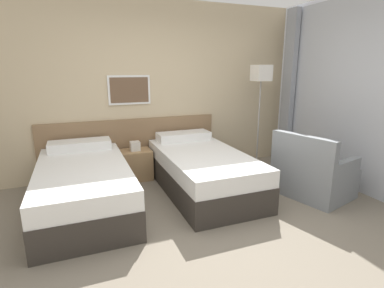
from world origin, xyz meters
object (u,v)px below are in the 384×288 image
(armchair, at_px, (312,176))
(nightstand, at_px, (136,164))
(bed_near_door, at_px, (84,186))
(floor_lamp, at_px, (261,81))
(bed_near_window, at_px, (202,170))

(armchair, bearing_deg, nightstand, 39.34)
(bed_near_door, distance_m, floor_lamp, 3.06)
(bed_near_door, height_order, nightstand, bed_near_door)
(bed_near_door, relative_size, bed_near_window, 1.00)
(bed_near_window, xyz_separation_m, nightstand, (-0.78, 0.77, -0.05))
(bed_near_door, distance_m, armchair, 2.95)
(bed_near_window, relative_size, armchair, 1.93)
(bed_near_door, relative_size, floor_lamp, 1.17)
(bed_near_door, bearing_deg, nightstand, 44.54)
(nightstand, relative_size, floor_lamp, 0.35)
(bed_near_door, xyz_separation_m, floor_lamp, (2.78, 0.48, 1.19))
(bed_near_window, bearing_deg, nightstand, 135.46)
(bed_near_door, bearing_deg, floor_lamp, 9.75)
(bed_near_window, bearing_deg, bed_near_door, 180.00)
(floor_lamp, xyz_separation_m, armchair, (0.09, -1.19, -1.20))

